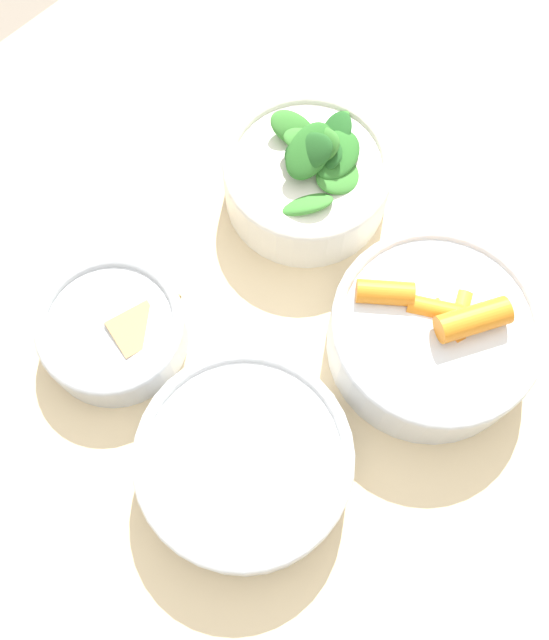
# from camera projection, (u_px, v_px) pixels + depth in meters

# --- Properties ---
(ground_plane) EXTENTS (10.00, 10.00, 0.00)m
(ground_plane) POSITION_uv_depth(u_px,v_px,m) (282.00, 451.00, 1.32)
(ground_plane) COLOR gray
(dining_table) EXTENTS (1.08, 0.85, 0.73)m
(dining_table) POSITION_uv_depth(u_px,v_px,m) (288.00, 344.00, 0.75)
(dining_table) COLOR beige
(dining_table) RESTS_ON ground_plane
(bowl_carrots) EXTENTS (0.17, 0.17, 0.08)m
(bowl_carrots) POSITION_uv_depth(u_px,v_px,m) (433.00, 333.00, 0.60)
(bowl_carrots) COLOR silver
(bowl_carrots) RESTS_ON dining_table
(bowl_greens) EXTENTS (0.15, 0.15, 0.10)m
(bowl_greens) POSITION_uv_depth(u_px,v_px,m) (309.00, 176.00, 0.65)
(bowl_greens) COLOR silver
(bowl_greens) RESTS_ON dining_table
(bowl_beans_hotdog) EXTENTS (0.17, 0.17, 0.05)m
(bowl_beans_hotdog) POSITION_uv_depth(u_px,v_px,m) (245.00, 462.00, 0.57)
(bowl_beans_hotdog) COLOR silver
(bowl_beans_hotdog) RESTS_ON dining_table
(bowl_cookies) EXTENTS (0.13, 0.13, 0.04)m
(bowl_cookies) POSITION_uv_depth(u_px,v_px,m) (114.00, 330.00, 0.61)
(bowl_cookies) COLOR silver
(bowl_cookies) RESTS_ON dining_table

